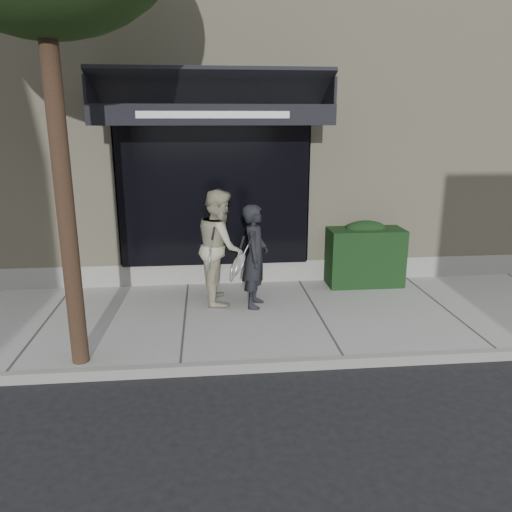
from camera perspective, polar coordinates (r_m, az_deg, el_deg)
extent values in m
plane|color=black|center=(7.74, 6.97, -7.13)|extent=(80.00, 80.00, 0.00)
cube|color=gray|center=(7.72, 6.98, -6.71)|extent=(20.00, 3.00, 0.12)
cube|color=gray|center=(6.35, 10.08, -11.83)|extent=(20.00, 0.10, 0.14)
cube|color=#B6AC8B|center=(12.08, 2.10, 14.43)|extent=(14.00, 7.00, 5.50)
cube|color=gray|center=(9.23, 4.73, -1.68)|extent=(14.02, 0.42, 0.50)
cube|color=black|center=(8.60, -4.82, 7.65)|extent=(3.20, 0.30, 2.60)
cube|color=gray|center=(8.87, -15.32, 7.40)|extent=(0.08, 0.40, 2.60)
cube|color=gray|center=(8.92, 5.59, 7.91)|extent=(0.08, 0.40, 2.60)
cube|color=gray|center=(8.67, -5.05, 16.59)|extent=(3.36, 0.40, 0.12)
cube|color=black|center=(7.98, -5.01, 18.57)|extent=(3.60, 1.03, 0.55)
cube|color=black|center=(7.47, -4.87, 15.80)|extent=(3.60, 0.05, 0.30)
cube|color=white|center=(7.44, -4.87, 15.80)|extent=(2.20, 0.01, 0.10)
cube|color=black|center=(8.14, -18.22, 17.26)|extent=(0.04, 1.00, 0.45)
cube|color=black|center=(8.21, 8.17, 17.83)|extent=(0.04, 1.00, 0.45)
cube|color=black|center=(8.97, 12.23, -0.02)|extent=(1.30, 0.70, 1.00)
ellipsoid|color=black|center=(8.86, 12.41, 3.10)|extent=(0.71, 0.38, 0.27)
cylinder|color=black|center=(5.90, -21.33, 9.01)|extent=(0.20, 0.20, 4.80)
imported|color=black|center=(7.62, -0.10, -0.05)|extent=(0.52, 0.66, 1.60)
torus|color=silver|center=(7.32, -2.02, -0.99)|extent=(0.23, 0.33, 0.28)
cylinder|color=silver|center=(7.32, -2.02, -0.99)|extent=(0.19, 0.29, 0.24)
cylinder|color=silver|center=(7.32, -2.02, -0.99)|extent=(0.17, 0.06, 0.10)
cylinder|color=black|center=(7.32, -2.02, -0.99)|extent=(0.19, 0.07, 0.12)
torus|color=silver|center=(7.36, -2.54, -1.56)|extent=(0.14, 0.31, 0.30)
cylinder|color=silver|center=(7.36, -2.54, -1.56)|extent=(0.11, 0.28, 0.26)
cylinder|color=silver|center=(7.36, -2.54, -1.56)|extent=(0.18, 0.04, 0.07)
cylinder|color=black|center=(7.36, -2.54, -1.56)|extent=(0.20, 0.05, 0.09)
imported|color=#BBB595|center=(7.84, -4.13, 1.11)|extent=(0.73, 0.91, 1.80)
torus|color=silver|center=(7.54, -5.45, -0.50)|extent=(0.10, 0.31, 0.30)
cylinder|color=silver|center=(7.54, -5.45, -0.50)|extent=(0.07, 0.27, 0.27)
cylinder|color=silver|center=(7.54, -5.45, -0.50)|extent=(0.18, 0.03, 0.05)
cylinder|color=black|center=(7.54, -5.45, -0.50)|extent=(0.20, 0.05, 0.07)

